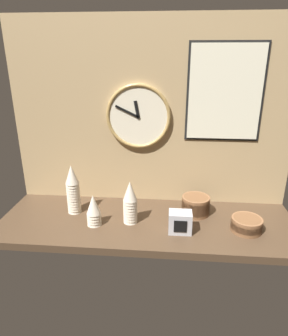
{
  "coord_description": "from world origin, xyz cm",
  "views": [
    {
      "loc": [
        10.97,
        -142.8,
        84.02
      ],
      "look_at": [
        -1.97,
        4.0,
        28.57
      ],
      "focal_mm": 32.0,
      "sensor_mm": 36.0,
      "label": 1
    }
  ],
  "objects_px": {
    "cup_stack_left": "(73,189)",
    "napkin_dispenser": "(180,222)",
    "cup_stack_center_left": "(94,210)",
    "wall_clock": "(138,117)",
    "menu_board": "(225,93)",
    "bowl_stack_right": "(196,205)",
    "cup_stack_center": "(130,202)",
    "bowl_stack_far_right": "(247,224)"
  },
  "relations": [
    {
      "from": "cup_stack_center",
      "to": "bowl_stack_far_right",
      "type": "xyz_separation_m",
      "value": [
        0.6,
        -0.03,
        -0.08
      ]
    },
    {
      "from": "bowl_stack_far_right",
      "to": "wall_clock",
      "type": "relative_size",
      "value": 0.43
    },
    {
      "from": "menu_board",
      "to": "napkin_dispenser",
      "type": "relative_size",
      "value": 4.52
    },
    {
      "from": "cup_stack_center_left",
      "to": "cup_stack_center",
      "type": "relative_size",
      "value": 0.73
    },
    {
      "from": "wall_clock",
      "to": "cup_stack_left",
      "type": "bearing_deg",
      "value": -152.43
    },
    {
      "from": "cup_stack_center",
      "to": "bowl_stack_far_right",
      "type": "bearing_deg",
      "value": -3.04
    },
    {
      "from": "cup_stack_center_left",
      "to": "menu_board",
      "type": "xyz_separation_m",
      "value": [
        0.67,
        0.32,
        0.57
      ]
    },
    {
      "from": "bowl_stack_right",
      "to": "wall_clock",
      "type": "relative_size",
      "value": 0.43
    },
    {
      "from": "cup_stack_left",
      "to": "napkin_dispenser",
      "type": "xyz_separation_m",
      "value": [
        0.6,
        -0.16,
        -0.09
      ]
    },
    {
      "from": "cup_stack_center",
      "to": "napkin_dispenser",
      "type": "distance_m",
      "value": 0.28
    },
    {
      "from": "cup_stack_center_left",
      "to": "cup_stack_center",
      "type": "height_order",
      "value": "cup_stack_center"
    },
    {
      "from": "cup_stack_left",
      "to": "bowl_stack_right",
      "type": "relative_size",
      "value": 1.82
    },
    {
      "from": "cup_stack_center",
      "to": "cup_stack_left",
      "type": "relative_size",
      "value": 0.83
    },
    {
      "from": "cup_stack_left",
      "to": "wall_clock",
      "type": "distance_m",
      "value": 0.55
    },
    {
      "from": "bowl_stack_right",
      "to": "menu_board",
      "type": "bearing_deg",
      "value": 49.09
    },
    {
      "from": "bowl_stack_far_right",
      "to": "wall_clock",
      "type": "bearing_deg",
      "value": 152.97
    },
    {
      "from": "wall_clock",
      "to": "menu_board",
      "type": "height_order",
      "value": "menu_board"
    },
    {
      "from": "wall_clock",
      "to": "cup_stack_center",
      "type": "bearing_deg",
      "value": -93.83
    },
    {
      "from": "bowl_stack_far_right",
      "to": "napkin_dispenser",
      "type": "height_order",
      "value": "napkin_dispenser"
    },
    {
      "from": "cup_stack_center_left",
      "to": "menu_board",
      "type": "relative_size",
      "value": 0.33
    },
    {
      "from": "cup_stack_center",
      "to": "wall_clock",
      "type": "xyz_separation_m",
      "value": [
        0.02,
        0.27,
        0.4
      ]
    },
    {
      "from": "wall_clock",
      "to": "napkin_dispenser",
      "type": "height_order",
      "value": "wall_clock"
    },
    {
      "from": "cup_stack_center",
      "to": "menu_board",
      "type": "relative_size",
      "value": 0.45
    },
    {
      "from": "bowl_stack_right",
      "to": "napkin_dispenser",
      "type": "relative_size",
      "value": 1.35
    },
    {
      "from": "cup_stack_left",
      "to": "napkin_dispenser",
      "type": "height_order",
      "value": "cup_stack_left"
    },
    {
      "from": "cup_stack_left",
      "to": "bowl_stack_far_right",
      "type": "xyz_separation_m",
      "value": [
        0.93,
        -0.11,
        -0.1
      ]
    },
    {
      "from": "wall_clock",
      "to": "cup_stack_center_left",
      "type": "bearing_deg",
      "value": -123.55
    },
    {
      "from": "cup_stack_center",
      "to": "wall_clock",
      "type": "bearing_deg",
      "value": 86.17
    },
    {
      "from": "wall_clock",
      "to": "menu_board",
      "type": "relative_size",
      "value": 0.7
    },
    {
      "from": "cup_stack_center_left",
      "to": "bowl_stack_far_right",
      "type": "distance_m",
      "value": 0.79
    },
    {
      "from": "cup_stack_left",
      "to": "wall_clock",
      "type": "xyz_separation_m",
      "value": [
        0.35,
        0.18,
        0.38
      ]
    },
    {
      "from": "cup_stack_center_left",
      "to": "wall_clock",
      "type": "distance_m",
      "value": 0.57
    },
    {
      "from": "cup_stack_center_left",
      "to": "menu_board",
      "type": "height_order",
      "value": "menu_board"
    },
    {
      "from": "cup_stack_center",
      "to": "bowl_stack_far_right",
      "type": "height_order",
      "value": "cup_stack_center"
    },
    {
      "from": "bowl_stack_far_right",
      "to": "menu_board",
      "type": "xyz_separation_m",
      "value": [
        -0.12,
        0.31,
        0.61
      ]
    },
    {
      "from": "bowl_stack_right",
      "to": "wall_clock",
      "type": "height_order",
      "value": "wall_clock"
    },
    {
      "from": "bowl_stack_right",
      "to": "menu_board",
      "type": "relative_size",
      "value": 0.3
    },
    {
      "from": "cup_stack_center",
      "to": "bowl_stack_right",
      "type": "bearing_deg",
      "value": 19.17
    },
    {
      "from": "bowl_stack_far_right",
      "to": "menu_board",
      "type": "bearing_deg",
      "value": 110.72
    },
    {
      "from": "cup_stack_center",
      "to": "bowl_stack_far_right",
      "type": "relative_size",
      "value": 1.51
    },
    {
      "from": "bowl_stack_far_right",
      "to": "cup_stack_left",
      "type": "bearing_deg",
      "value": 173.0
    },
    {
      "from": "wall_clock",
      "to": "napkin_dispenser",
      "type": "relative_size",
      "value": 3.16
    }
  ]
}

